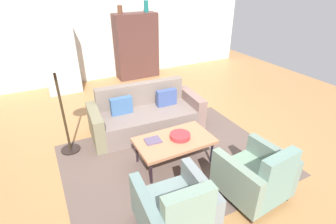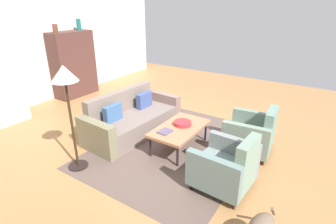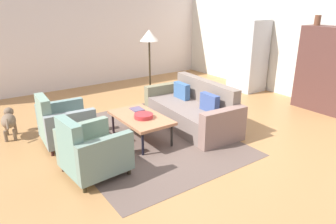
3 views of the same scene
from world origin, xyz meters
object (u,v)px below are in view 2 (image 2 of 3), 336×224
Objects in this scene: vase_round at (79,24)px; coffee_table at (180,129)px; book_stack at (165,132)px; cabinet at (73,64)px; couch at (131,119)px; vase_tall at (55,28)px; fruit_bowl at (183,123)px; armchair_left at (227,168)px; armchair_right at (253,135)px; floor_lamp at (65,84)px.

coffee_table is at bearing -107.89° from vase_round.
book_stack is at bearing -112.36° from vase_round.
couch is at bearing -108.34° from cabinet.
vase_tall is at bearing -179.32° from cabinet.
couch is 3.11m from cabinet.
fruit_bowl is at bearing 0.00° from coffee_table.
fruit_bowl is (0.10, 0.00, 0.07)m from coffee_table.
couch is at bearing 94.58° from fruit_bowl.
couch is 6.68× the size of fruit_bowl.
vase_tall is (0.47, 4.08, 1.44)m from fruit_bowl.
fruit_bowl is (0.10, -1.19, 0.18)m from couch.
armchair_left reaches higher than couch.
vase_round is at bearing 67.64° from book_stack.
cabinet is at bearing 76.69° from coffee_table.
couch is at bearing 78.75° from armchair_left.
couch is 1.20× the size of cabinet.
armchair_left is 5.81m from vase_round.
armchair_right is 0.51× the size of floor_lamp.
cabinet reaches higher than armchair_right.
armchair_right is 5.47m from vase_tall.
coffee_table is 4.56m from vase_round.
vase_tall reaches higher than cabinet.
vase_tall reaches higher than floor_lamp.
vase_round reaches higher than book_stack.
coffee_table is (-0.01, -1.19, 0.11)m from couch.
floor_lamp is at bearing -132.93° from vase_round.
armchair_left is (-0.60, -1.17, -0.06)m from coffee_table.
armchair_left is 2.91× the size of vase_round.
armchair_right reaches higher than fruit_bowl.
cabinet is 1.11m from vase_round.
vase_tall is (1.17, 5.24, 1.56)m from armchair_left.
cabinet is 1.05× the size of floor_lamp.
floor_lamp reaches higher than couch.
armchair_right is 0.49× the size of cabinet.
armchair_left is at bearing -117.37° from coffee_table.
cabinet reaches higher than couch.
cabinet is at bearing -104.61° from couch.
floor_lamp reaches higher than book_stack.
armchair_left and armchair_right have the same top height.
fruit_bowl reaches higher than coffee_table.
fruit_bowl reaches higher than book_stack.
coffee_table is at bearing 65.91° from armchair_left.
couch is 2.43m from armchair_left.
armchair_left reaches higher than coffee_table.
book_stack reaches higher than coffee_table.
vase_round is (0.35, -0.00, 1.05)m from cabinet.
floor_lamp is (-2.02, -2.97, -0.46)m from vase_tall.
couch is 1.13m from book_stack.
armchair_right is at bearing -89.57° from vase_tall.
couch is 2.45× the size of armchair_left.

